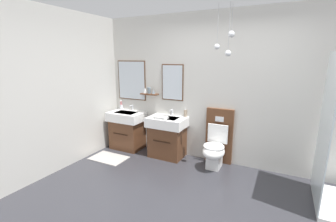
{
  "coord_description": "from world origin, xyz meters",
  "views": [
    {
      "loc": [
        0.94,
        -2.34,
        1.87
      ],
      "look_at": [
        -0.94,
        1.37,
        0.91
      ],
      "focal_mm": 24.75,
      "sensor_mm": 36.0,
      "label": 1
    }
  ],
  "objects": [
    {
      "name": "ground_plane",
      "position": [
        0.0,
        0.0,
        -0.05
      ],
      "size": [
        6.14,
        4.7,
        0.1
      ],
      "primitive_type": "cube",
      "color": "#2D2D33",
      "rests_on": "ground"
    },
    {
      "name": "tap_on_right_sink",
      "position": [
        -0.98,
        1.6,
        0.85
      ],
      "size": [
        0.03,
        0.13,
        0.11
      ],
      "color": "silver",
      "rests_on": "vanity_sink_right"
    },
    {
      "name": "bath_mat",
      "position": [
        -1.92,
        0.8,
        0.01
      ],
      "size": [
        0.68,
        0.44,
        0.01
      ],
      "primitive_type": "cube",
      "color": "#9E9993",
      "rests_on": "ground"
    },
    {
      "name": "wall_back",
      "position": [
        -0.02,
        1.69,
        1.33
      ],
      "size": [
        4.94,
        0.59,
        2.65
      ],
      "color": "beige",
      "rests_on": "ground"
    },
    {
      "name": "tap_on_left_sink",
      "position": [
        -1.92,
        1.6,
        0.85
      ],
      "size": [
        0.03,
        0.13,
        0.11
      ],
      "color": "silver",
      "rests_on": "vanity_sink_left"
    },
    {
      "name": "toilet",
      "position": [
        -0.03,
        1.43,
        0.38
      ],
      "size": [
        0.48,
        0.62,
        1.0
      ],
      "color": "#56331E",
      "rests_on": "ground"
    },
    {
      "name": "vanity_sink_left",
      "position": [
        -1.92,
        1.41,
        0.41
      ],
      "size": [
        0.71,
        0.52,
        0.78
      ],
      "color": "#56331E",
      "rests_on": "ground"
    },
    {
      "name": "soap_dispenser",
      "position": [
        -0.69,
        1.6,
        0.85
      ],
      "size": [
        0.06,
        0.06,
        0.17
      ],
      "color": "gray",
      "rests_on": "vanity_sink_right"
    },
    {
      "name": "vanity_sink_right",
      "position": [
        -0.98,
        1.41,
        0.41
      ],
      "size": [
        0.71,
        0.52,
        0.78
      ],
      "color": "#56331E",
      "rests_on": "ground"
    },
    {
      "name": "folded_hand_towel",
      "position": [
        -1.02,
        1.25,
        0.8
      ],
      "size": [
        0.22,
        0.16,
        0.04
      ],
      "primitive_type": "cube",
      "color": "white",
      "rests_on": "vanity_sink_right"
    },
    {
      "name": "wall_left",
      "position": [
        -2.41,
        0.0,
        1.32
      ],
      "size": [
        0.12,
        3.5,
        2.65
      ],
      "primitive_type": "cube",
      "color": "beige",
      "rests_on": "ground"
    },
    {
      "name": "toothbrush_cup",
      "position": [
        -2.19,
        1.59,
        0.83
      ],
      "size": [
        0.07,
        0.07,
        0.2
      ],
      "color": "silver",
      "rests_on": "vanity_sink_left"
    }
  ]
}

